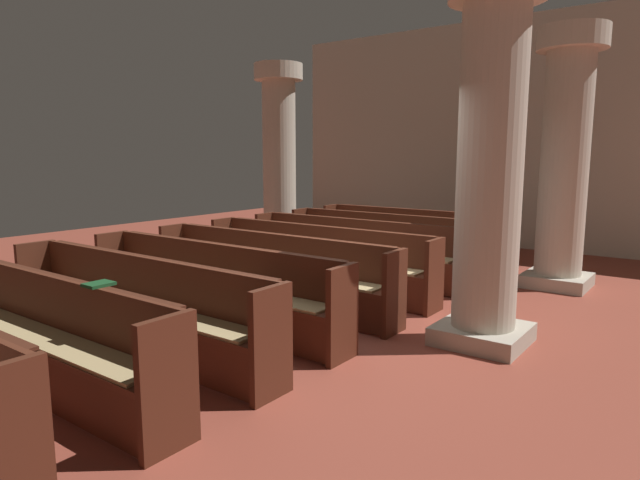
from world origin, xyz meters
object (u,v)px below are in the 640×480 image
(pew_row_7, at_px, (31,328))
(pillar_aisle_rear, at_px, (490,156))
(pew_row_5, at_px, (209,284))
(hymn_book, at_px, (99,284))
(pew_row_6, at_px, (133,302))
(pew_row_2, at_px, (354,248))
(pillar_far_side, at_px, (279,155))
(pew_row_3, at_px, (315,257))
(pew_row_4, at_px, (268,269))
(pillar_aisle_side, at_px, (565,156))
(lectern, at_px, (470,228))
(pew_row_1, at_px, (386,240))
(pew_row_0, at_px, (412,233))

(pew_row_7, xyz_separation_m, pillar_aisle_rear, (2.60, 3.15, 1.37))
(pew_row_5, distance_m, hymn_book, 1.92)
(pillar_aisle_rear, bearing_deg, pew_row_6, -139.90)
(pew_row_2, distance_m, pillar_far_side, 3.16)
(pew_row_3, height_order, pew_row_4, same)
(pew_row_2, distance_m, pew_row_5, 2.88)
(pew_row_2, bearing_deg, pillar_aisle_side, 26.59)
(lectern, bearing_deg, pew_row_1, -102.55)
(pew_row_2, xyz_separation_m, pew_row_5, (0.00, -2.88, 0.00))
(pew_row_1, xyz_separation_m, pew_row_3, (0.00, -1.92, 0.00))
(pew_row_7, distance_m, lectern, 8.10)
(pew_row_1, distance_m, pew_row_2, 0.96)
(pew_row_5, height_order, pillar_aisle_side, pillar_aisle_side)
(pew_row_2, bearing_deg, hymn_book, -81.19)
(pew_row_6, bearing_deg, pillar_aisle_side, 63.16)
(pew_row_0, height_order, pew_row_2, same)
(pew_row_1, distance_m, pillar_aisle_rear, 3.93)
(pew_row_1, bearing_deg, pillar_aisle_rear, -45.09)
(pew_row_1, relative_size, pew_row_3, 1.00)
(pew_row_5, bearing_deg, pew_row_4, 90.00)
(pew_row_7, relative_size, lectern, 3.31)
(pew_row_1, bearing_deg, lectern, 77.45)
(pew_row_1, relative_size, pillar_aisle_rear, 1.01)
(pew_row_3, bearing_deg, lectern, 83.03)
(pillar_aisle_side, distance_m, lectern, 3.20)
(pew_row_6, bearing_deg, pew_row_5, 90.00)
(pillar_far_side, relative_size, hymn_book, 17.64)
(pew_row_0, distance_m, pew_row_3, 2.88)
(pew_row_5, distance_m, pillar_aisle_rear, 3.18)
(pew_row_1, distance_m, hymn_book, 5.62)
(lectern, bearing_deg, pew_row_0, -110.69)
(pew_row_4, bearing_deg, pillar_aisle_side, 51.08)
(pew_row_3, bearing_deg, pillar_aisle_rear, -14.84)
(pew_row_1, xyz_separation_m, pillar_far_side, (-2.55, 0.32, 1.37))
(pew_row_5, bearing_deg, pillar_aisle_side, 58.12)
(pew_row_0, distance_m, pew_row_6, 5.75)
(pew_row_0, height_order, lectern, lectern)
(pew_row_3, bearing_deg, pew_row_0, 90.00)
(pew_row_6, bearing_deg, pew_row_7, -90.00)
(pew_row_1, bearing_deg, pew_row_7, -90.00)
(pillar_far_side, relative_size, lectern, 3.27)
(pew_row_2, relative_size, pew_row_3, 1.00)
(pew_row_7, distance_m, pillar_aisle_rear, 4.30)
(pillar_aisle_rear, bearing_deg, pew_row_2, 147.63)
(pew_row_1, relative_size, pew_row_5, 1.00)
(pew_row_1, bearing_deg, pew_row_5, -90.00)
(pillar_far_side, bearing_deg, pew_row_6, -63.50)
(pew_row_6, bearing_deg, pew_row_2, 90.00)
(pew_row_3, xyz_separation_m, hymn_book, (0.71, -3.65, 0.43))
(pew_row_7, bearing_deg, pew_row_1, 90.00)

